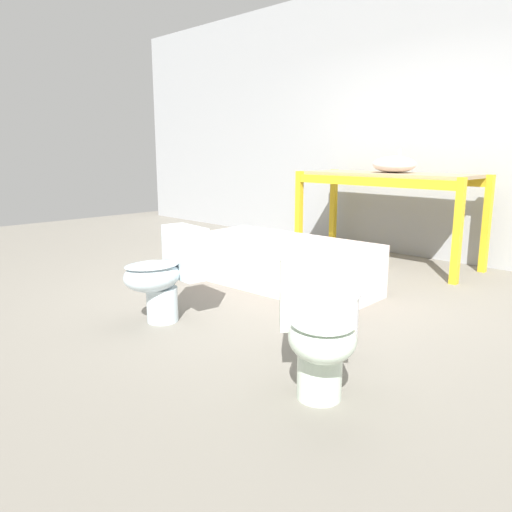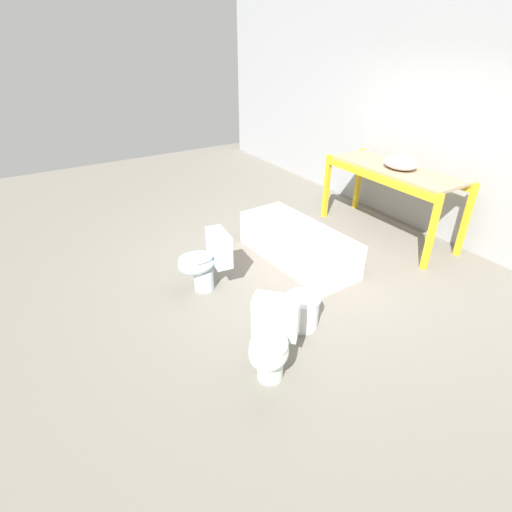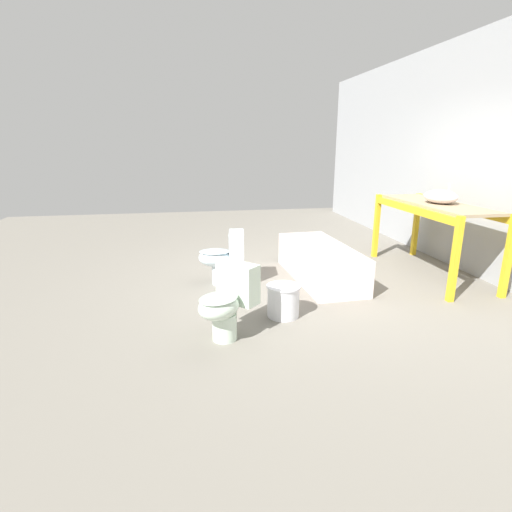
{
  "view_description": "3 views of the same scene",
  "coord_description": "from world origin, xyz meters",
  "px_view_note": "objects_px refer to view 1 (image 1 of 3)",
  "views": [
    {
      "loc": [
        2.75,
        -3.21,
        1.24
      ],
      "look_at": [
        0.39,
        -0.86,
        0.53
      ],
      "focal_mm": 35.0,
      "sensor_mm": 36.0,
      "label": 1
    },
    {
      "loc": [
        3.38,
        -2.76,
        2.63
      ],
      "look_at": [
        0.32,
        -0.85,
        0.58
      ],
      "focal_mm": 28.0,
      "sensor_mm": 36.0,
      "label": 2
    },
    {
      "loc": [
        4.68,
        -1.63,
        1.76
      ],
      "look_at": [
        0.41,
        -0.88,
        0.53
      ],
      "focal_mm": 28.0,
      "sensor_mm": 36.0,
      "label": 3
    }
  ],
  "objects_px": {
    "toilet_far": "(320,326)",
    "sink_basin": "(394,164)",
    "bathtub_main": "(286,260)",
    "bucket_white": "(332,316)",
    "toilet_near": "(166,272)"
  },
  "relations": [
    {
      "from": "toilet_far",
      "to": "sink_basin",
      "type": "bearing_deg",
      "value": 70.13
    },
    {
      "from": "bathtub_main",
      "to": "toilet_far",
      "type": "xyz_separation_m",
      "value": [
        1.48,
        -1.4,
        0.11
      ]
    },
    {
      "from": "toilet_far",
      "to": "bucket_white",
      "type": "height_order",
      "value": "toilet_far"
    },
    {
      "from": "sink_basin",
      "to": "toilet_far",
      "type": "xyz_separation_m",
      "value": [
        1.33,
        -2.96,
        -0.72
      ]
    },
    {
      "from": "toilet_near",
      "to": "toilet_far",
      "type": "xyz_separation_m",
      "value": [
        1.5,
        -0.12,
        0.0
      ]
    },
    {
      "from": "sink_basin",
      "to": "bathtub_main",
      "type": "xyz_separation_m",
      "value": [
        -0.14,
        -1.56,
        -0.82
      ]
    },
    {
      "from": "toilet_near",
      "to": "sink_basin",
      "type": "bearing_deg",
      "value": 94.03
    },
    {
      "from": "bathtub_main",
      "to": "bucket_white",
      "type": "relative_size",
      "value": 4.81
    },
    {
      "from": "bucket_white",
      "to": "toilet_near",
      "type": "bearing_deg",
      "value": -155.49
    },
    {
      "from": "bathtub_main",
      "to": "toilet_far",
      "type": "bearing_deg",
      "value": -46.07
    },
    {
      "from": "sink_basin",
      "to": "toilet_near",
      "type": "relative_size",
      "value": 0.7
    },
    {
      "from": "sink_basin",
      "to": "toilet_far",
      "type": "height_order",
      "value": "sink_basin"
    },
    {
      "from": "toilet_near",
      "to": "bucket_white",
      "type": "relative_size",
      "value": 1.92
    },
    {
      "from": "bathtub_main",
      "to": "toilet_far",
      "type": "height_order",
      "value": "toilet_far"
    },
    {
      "from": "bathtub_main",
      "to": "toilet_far",
      "type": "distance_m",
      "value": 2.04
    }
  ]
}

